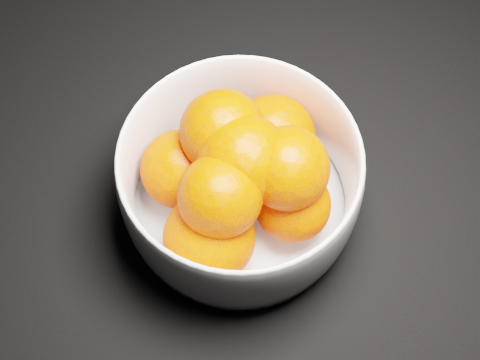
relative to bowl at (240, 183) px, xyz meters
name	(u,v)px	position (x,y,z in m)	size (l,w,h in m)	color
bowl	(240,183)	(0.00, 0.00, 0.00)	(0.19, 0.19, 0.09)	silver
orange_pile	(240,175)	(0.00, 0.00, 0.02)	(0.16, 0.13, 0.11)	#FE4100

